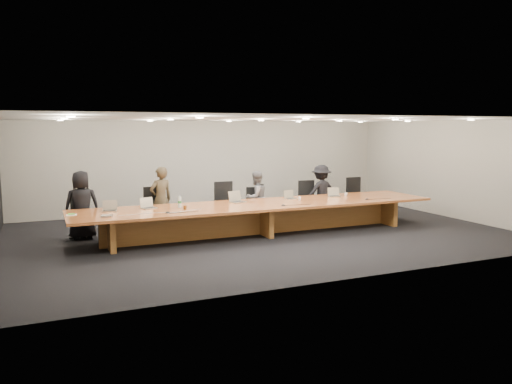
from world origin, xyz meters
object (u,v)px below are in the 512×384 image
(laptop_d, at_px, (291,195))
(paper_cup_far, at_px, (346,194))
(chair_mid_right, at_px, (255,205))
(person_a, at_px, (82,205))
(person_c, at_px, (256,198))
(laptop_a, at_px, (109,206))
(chair_far_left, at_px, (81,216))
(chair_right, at_px, (309,200))
(paper_cup_near, at_px, (300,199))
(amber_mug, at_px, (185,207))
(laptop_b, at_px, (149,203))
(conference_table, at_px, (261,213))
(chair_left, at_px, (157,209))
(mic_center, at_px, (283,205))
(laptop_c, at_px, (238,197))
(av_box, at_px, (107,216))
(mic_right, at_px, (367,199))
(water_bottle, at_px, (180,202))
(person_b, at_px, (161,199))
(chair_mid_left, at_px, (226,204))
(mic_left, at_px, (168,212))
(person_d, at_px, (321,192))
(laptop_e, at_px, (335,192))
(chair_far_right, at_px, (358,196))

(laptop_d, bearing_deg, paper_cup_far, -10.15)
(chair_mid_right, relative_size, person_a, 0.62)
(person_c, height_order, laptop_a, person_c)
(person_a, bearing_deg, chair_far_left, -78.56)
(chair_right, relative_size, paper_cup_far, 12.71)
(chair_right, distance_m, paper_cup_near, 1.41)
(amber_mug, bearing_deg, laptop_b, 147.84)
(conference_table, xyz_separation_m, person_a, (-4.06, 1.15, 0.28))
(chair_right, height_order, paper_cup_near, chair_right)
(chair_left, distance_m, mic_center, 3.16)
(laptop_c, bearing_deg, person_c, 25.55)
(av_box, bearing_deg, mic_center, 15.55)
(person_a, bearing_deg, paper_cup_far, 176.80)
(chair_right, height_order, mic_right, chair_right)
(chair_far_left, xyz_separation_m, water_bottle, (2.11, -1.12, 0.37))
(conference_table, relative_size, laptop_a, 28.46)
(chair_right, bearing_deg, chair_mid_right, -176.66)
(av_box, bearing_deg, amber_mug, 25.83)
(person_b, bearing_deg, chair_mid_left, 163.94)
(laptop_c, distance_m, paper_cup_near, 1.61)
(person_a, bearing_deg, person_c, -176.24)
(person_c, bearing_deg, water_bottle, 3.54)
(chair_far_left, height_order, mic_right, chair_far_left)
(person_c, relative_size, av_box, 6.48)
(chair_far_left, height_order, amber_mug, chair_far_left)
(chair_mid_left, distance_m, chair_mid_right, 0.89)
(paper_cup_far, distance_m, mic_left, 5.17)
(laptop_b, bearing_deg, paper_cup_near, -22.46)
(person_d, bearing_deg, paper_cup_far, 106.35)
(av_box, relative_size, mic_right, 1.90)
(water_bottle, xyz_separation_m, av_box, (-1.71, -0.60, -0.11))
(paper_cup_near, bearing_deg, laptop_a, 177.98)
(laptop_a, xyz_separation_m, mic_left, (1.13, -0.74, -0.11))
(mic_right, bearing_deg, laptop_e, 119.74)
(chair_mid_left, bearing_deg, mic_right, -25.65)
(laptop_a, xyz_separation_m, paper_cup_near, (4.69, -0.16, -0.08))
(chair_left, bearing_deg, person_c, -8.82)
(laptop_a, bearing_deg, conference_table, 8.06)
(laptop_a, relative_size, water_bottle, 1.26)
(person_a, relative_size, paper_cup_near, 18.87)
(chair_far_right, relative_size, water_bottle, 4.58)
(laptop_d, bearing_deg, laptop_c, 172.02)
(person_b, distance_m, laptop_e, 4.60)
(water_bottle, bearing_deg, person_b, 101.85)
(water_bottle, bearing_deg, chair_mid_right, 24.95)
(person_b, distance_m, laptop_d, 3.32)
(chair_mid_right, bearing_deg, laptop_d, -41.78)
(person_b, bearing_deg, laptop_a, 19.07)
(conference_table, height_order, person_d, person_d)
(chair_mid_right, distance_m, water_bottle, 2.66)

